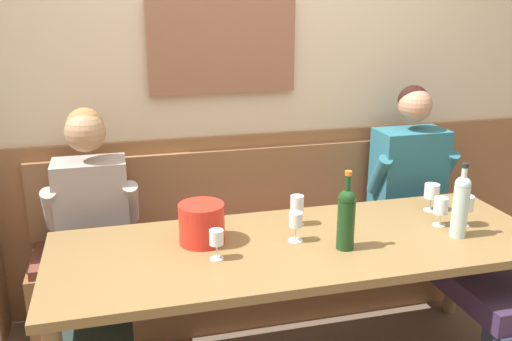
{
  "coord_description": "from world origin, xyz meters",
  "views": [
    {
      "loc": [
        -0.78,
        -2.02,
        1.77
      ],
      "look_at": [
        -0.14,
        0.45,
        0.98
      ],
      "focal_mm": 38.81,
      "sensor_mm": 36.0,
      "label": 1
    }
  ],
  "objects_px": {
    "dining_table": "(302,257)",
    "wine_glass_by_bottle": "(432,192)",
    "person_center_left_seat": "(436,215)",
    "wine_glass_left_end": "(466,204)",
    "wine_bottle_amber_mid": "(461,204)",
    "ice_bucket": "(202,223)",
    "wine_glass_mid_left": "(441,207)",
    "person_right_seat": "(93,254)",
    "wine_glass_mid_right": "(297,206)",
    "wall_bench": "(262,263)",
    "wine_glass_right_end": "(216,239)",
    "wine_glass_near_bucket": "(296,222)",
    "wine_bottle_green_tall": "(346,217)"
  },
  "relations": [
    {
      "from": "wall_bench",
      "to": "wine_glass_near_bucket",
      "type": "xyz_separation_m",
      "value": [
        -0.03,
        -0.66,
        0.53
      ]
    },
    {
      "from": "person_center_left_seat",
      "to": "dining_table",
      "type": "bearing_deg",
      "value": -159.62
    },
    {
      "from": "wine_bottle_green_tall",
      "to": "wine_bottle_amber_mid",
      "type": "distance_m",
      "value": 0.56
    },
    {
      "from": "person_right_seat",
      "to": "wine_glass_by_bottle",
      "type": "distance_m",
      "value": 1.72
    },
    {
      "from": "dining_table",
      "to": "wine_glass_by_bottle",
      "type": "bearing_deg",
      "value": 14.52
    },
    {
      "from": "person_center_left_seat",
      "to": "wine_glass_left_end",
      "type": "height_order",
      "value": "person_center_left_seat"
    },
    {
      "from": "wine_bottle_amber_mid",
      "to": "wine_glass_by_bottle",
      "type": "relative_size",
      "value": 2.45
    },
    {
      "from": "wine_glass_by_bottle",
      "to": "wine_glass_left_end",
      "type": "xyz_separation_m",
      "value": [
        0.05,
        -0.22,
        0.01
      ]
    },
    {
      "from": "wall_bench",
      "to": "ice_bucket",
      "type": "distance_m",
      "value": 0.89
    },
    {
      "from": "wine_bottle_amber_mid",
      "to": "wall_bench",
      "type": "bearing_deg",
      "value": 132.01
    },
    {
      "from": "person_center_left_seat",
      "to": "wine_glass_right_end",
      "type": "xyz_separation_m",
      "value": [
        -1.31,
        -0.41,
        0.18
      ]
    },
    {
      "from": "wine_bottle_amber_mid",
      "to": "wine_glass_right_end",
      "type": "xyz_separation_m",
      "value": [
        -1.13,
        0.05,
        -0.06
      ]
    },
    {
      "from": "wall_bench",
      "to": "person_right_seat",
      "type": "relative_size",
      "value": 2.03
    },
    {
      "from": "person_center_left_seat",
      "to": "wine_glass_left_end",
      "type": "xyz_separation_m",
      "value": [
        -0.09,
        -0.36,
        0.2
      ]
    },
    {
      "from": "dining_table",
      "to": "wine_bottle_amber_mid",
      "type": "xyz_separation_m",
      "value": [
        0.72,
        -0.12,
        0.23
      ]
    },
    {
      "from": "dining_table",
      "to": "person_right_seat",
      "type": "bearing_deg",
      "value": 160.5
    },
    {
      "from": "ice_bucket",
      "to": "person_center_left_seat",
      "type": "bearing_deg",
      "value": 9.55
    },
    {
      "from": "wall_bench",
      "to": "person_right_seat",
      "type": "bearing_deg",
      "value": -159.39
    },
    {
      "from": "wine_bottle_amber_mid",
      "to": "wine_glass_by_bottle",
      "type": "bearing_deg",
      "value": 80.33
    },
    {
      "from": "person_right_seat",
      "to": "wine_glass_mid_right",
      "type": "bearing_deg",
      "value": -7.85
    },
    {
      "from": "dining_table",
      "to": "person_right_seat",
      "type": "height_order",
      "value": "person_right_seat"
    },
    {
      "from": "wall_bench",
      "to": "wine_glass_near_bucket",
      "type": "bearing_deg",
      "value": -92.29
    },
    {
      "from": "person_center_left_seat",
      "to": "wine_bottle_green_tall",
      "type": "distance_m",
      "value": 0.9
    },
    {
      "from": "person_right_seat",
      "to": "wine_bottle_green_tall",
      "type": "bearing_deg",
      "value": -22.01
    },
    {
      "from": "person_center_left_seat",
      "to": "ice_bucket",
      "type": "height_order",
      "value": "person_center_left_seat"
    },
    {
      "from": "person_right_seat",
      "to": "dining_table",
      "type": "bearing_deg",
      "value": -19.5
    },
    {
      "from": "wine_bottle_green_tall",
      "to": "wall_bench",
      "type": "bearing_deg",
      "value": 101.5
    },
    {
      "from": "wine_glass_near_bucket",
      "to": "person_right_seat",
      "type": "bearing_deg",
      "value": 160.83
    },
    {
      "from": "wine_glass_right_end",
      "to": "wine_bottle_green_tall",
      "type": "bearing_deg",
      "value": -3.91
    },
    {
      "from": "wine_glass_mid_right",
      "to": "wine_glass_near_bucket",
      "type": "distance_m",
      "value": 0.19
    },
    {
      "from": "wall_bench",
      "to": "wine_glass_right_end",
      "type": "distance_m",
      "value": 1.01
    },
    {
      "from": "dining_table",
      "to": "wine_glass_near_bucket",
      "type": "bearing_deg",
      "value": 149.95
    },
    {
      "from": "person_center_left_seat",
      "to": "wine_glass_mid_left",
      "type": "relative_size",
      "value": 9.08
    },
    {
      "from": "wine_bottle_green_tall",
      "to": "wine_glass_mid_right",
      "type": "bearing_deg",
      "value": 111.43
    },
    {
      "from": "wine_glass_mid_left",
      "to": "person_center_left_seat",
      "type": "bearing_deg",
      "value": 58.67
    },
    {
      "from": "ice_bucket",
      "to": "wine_glass_left_end",
      "type": "height_order",
      "value": "ice_bucket"
    },
    {
      "from": "ice_bucket",
      "to": "wine_glass_left_end",
      "type": "xyz_separation_m",
      "value": [
        1.26,
        -0.13,
        0.02
      ]
    },
    {
      "from": "wall_bench",
      "to": "wine_bottle_amber_mid",
      "type": "bearing_deg",
      "value": -47.99
    },
    {
      "from": "wine_bottle_amber_mid",
      "to": "wine_glass_mid_right",
      "type": "height_order",
      "value": "wine_bottle_amber_mid"
    },
    {
      "from": "ice_bucket",
      "to": "wine_glass_right_end",
      "type": "relative_size",
      "value": 1.56
    },
    {
      "from": "person_right_seat",
      "to": "wine_glass_near_bucket",
      "type": "height_order",
      "value": "person_right_seat"
    },
    {
      "from": "person_center_left_seat",
      "to": "wine_glass_right_end",
      "type": "bearing_deg",
      "value": -162.68
    },
    {
      "from": "wine_glass_right_end",
      "to": "person_right_seat",
      "type": "bearing_deg",
      "value": 142.46
    },
    {
      "from": "wine_bottle_green_tall",
      "to": "wine_glass_by_bottle",
      "type": "relative_size",
      "value": 2.49
    },
    {
      "from": "ice_bucket",
      "to": "wine_glass_mid_right",
      "type": "relative_size",
      "value": 1.38
    },
    {
      "from": "person_center_left_seat",
      "to": "wine_glass_near_bucket",
      "type": "xyz_separation_m",
      "value": [
        -0.93,
        -0.32,
        0.19
      ]
    },
    {
      "from": "wine_bottle_green_tall",
      "to": "person_center_left_seat",
      "type": "bearing_deg",
      "value": 30.99
    },
    {
      "from": "ice_bucket",
      "to": "wine_glass_mid_left",
      "type": "xyz_separation_m",
      "value": [
        1.15,
        -0.1,
        0.0
      ]
    },
    {
      "from": "ice_bucket",
      "to": "wine_glass_mid_left",
      "type": "relative_size",
      "value": 1.44
    },
    {
      "from": "wine_glass_left_end",
      "to": "dining_table",
      "type": "bearing_deg",
      "value": 178.53
    }
  ]
}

